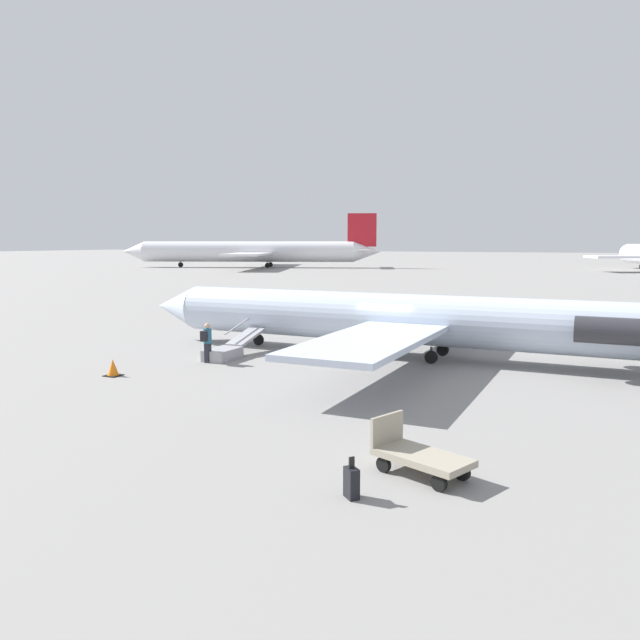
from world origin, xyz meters
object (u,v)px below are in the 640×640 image
(passenger, at_px, (207,340))
(suitcase, at_px, (352,483))
(luggage_cart, at_px, (418,455))
(airplane_far_left, at_px, (253,252))
(airplane_main, at_px, (409,319))
(boarding_stairs, at_px, (227,350))

(passenger, height_order, suitcase, passenger)
(luggage_cart, bearing_deg, airplane_far_left, -35.74)
(passenger, relative_size, luggage_cart, 0.71)
(airplane_main, relative_size, luggage_cart, 11.16)
(passenger, distance_m, suitcase, 15.57)
(boarding_stairs, bearing_deg, airplane_main, -63.52)
(passenger, xyz_separation_m, luggage_cart, (-12.10, 8.91, -0.54))
(airplane_far_left, relative_size, boarding_stairs, 12.86)
(boarding_stairs, relative_size, luggage_cart, 1.64)
(luggage_cart, xyz_separation_m, suitcase, (0.87, 1.85, -0.13))
(airplane_main, distance_m, suitcase, 16.25)
(airplane_main, relative_size, airplane_far_left, 0.53)
(airplane_main, bearing_deg, airplane_far_left, -54.95)
(luggage_cart, distance_m, suitcase, 2.05)
(airplane_far_left, height_order, suitcase, airplane_far_left)
(boarding_stairs, height_order, luggage_cart, boarding_stairs)
(airplane_main, height_order, airplane_far_left, airplane_far_left)
(airplane_main, xyz_separation_m, boarding_stairs, (7.38, 3.71, -1.43))
(airplane_far_left, xyz_separation_m, passenger, (-51.61, 88.66, -2.26))
(boarding_stairs, relative_size, suitcase, 4.57)
(passenger, xyz_separation_m, suitcase, (-11.23, 10.76, -0.67))
(suitcase, bearing_deg, boarding_stairs, -47.50)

